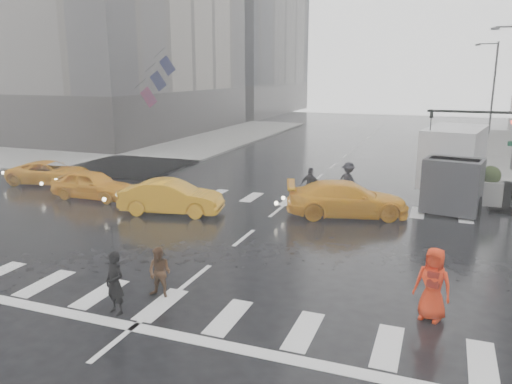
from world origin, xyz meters
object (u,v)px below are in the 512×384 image
at_px(taxi_front, 92,185).
at_px(box_truck, 453,163).
at_px(traffic_signal_pole, 495,139).
at_px(pedestrian_brown, 160,272).
at_px(taxi_mid, 171,197).
at_px(pedestrian_orange, 433,284).

bearing_deg(taxi_front, box_truck, -71.67).
height_order(traffic_signal_pole, box_truck, traffic_signal_pole).
distance_m(pedestrian_brown, taxi_mid, 8.53).
xyz_separation_m(pedestrian_brown, pedestrian_orange, (7.15, 1.30, 0.24)).
bearing_deg(taxi_front, traffic_signal_pole, -75.53).
bearing_deg(pedestrian_brown, taxi_mid, 116.84).
distance_m(traffic_signal_pole, pedestrian_brown, 16.62).
bearing_deg(pedestrian_orange, traffic_signal_pole, 97.48).
bearing_deg(box_truck, pedestrian_orange, -81.83).
bearing_deg(traffic_signal_pole, pedestrian_brown, -124.46).
distance_m(pedestrian_orange, taxi_mid, 12.77).
distance_m(pedestrian_brown, box_truck, 16.28).
bearing_deg(pedestrian_orange, taxi_mid, 168.12).
bearing_deg(traffic_signal_pole, taxi_front, -164.73).
distance_m(pedestrian_orange, taxi_front, 17.75).
height_order(pedestrian_orange, box_truck, box_truck).
relative_size(traffic_signal_pole, pedestrian_brown, 3.13).
distance_m(pedestrian_brown, taxi_front, 12.44).
relative_size(pedestrian_brown, box_truck, 0.22).
distance_m(traffic_signal_pole, taxi_mid, 14.78).
bearing_deg(pedestrian_brown, pedestrian_orange, 9.28).
xyz_separation_m(pedestrian_brown, box_truck, (7.64, 14.33, 1.15)).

